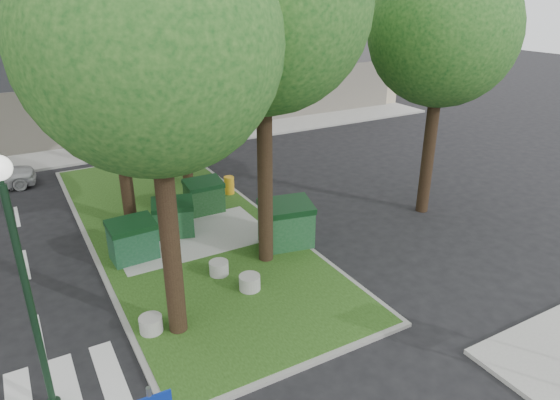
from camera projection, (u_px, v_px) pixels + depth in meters
ground at (282, 374)px, 10.96m from camera, size 120.00×120.00×0.00m
median_island at (182, 227)px, 17.57m from camera, size 6.00×16.00×0.12m
median_kerb at (182, 227)px, 17.57m from camera, size 6.30×16.30×0.10m
building_sidewalk at (104, 151)px, 25.75m from camera, size 42.00×3.00×0.12m
zebra_crossing at (92, 392)px, 10.46m from camera, size 5.00×3.00×0.01m
tree_median_near_left at (152, 17)px, 9.50m from camera, size 5.20×5.20×10.53m
tree_median_mid at (108, 18)px, 15.07m from camera, size 4.80×4.80×9.99m
tree_street_right at (446, 16)px, 16.40m from camera, size 5.00×5.00×10.06m
dumpster_a at (133, 240)px, 15.20m from camera, size 1.44×1.04×1.29m
dumpster_b at (173, 218)px, 16.71m from camera, size 1.57×1.30×1.26m
dumpster_c at (204, 196)px, 18.44m from camera, size 1.37×0.97×1.27m
dumpster_d at (286, 224)px, 15.98m from camera, size 1.84×1.45×1.53m
bollard_left at (151, 324)px, 12.07m from camera, size 0.56×0.56×0.40m
bollard_right at (250, 282)px, 13.77m from camera, size 0.59×0.59×0.42m
bollard_mid at (219, 268)px, 14.50m from camera, size 0.56×0.56×0.40m
litter_bin at (229, 185)px, 20.17m from camera, size 0.41×0.41×0.72m
street_lamp at (21, 263)px, 8.75m from camera, size 0.43×0.43×5.35m
car_silver at (191, 140)px, 25.41m from camera, size 4.14×1.45×1.36m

